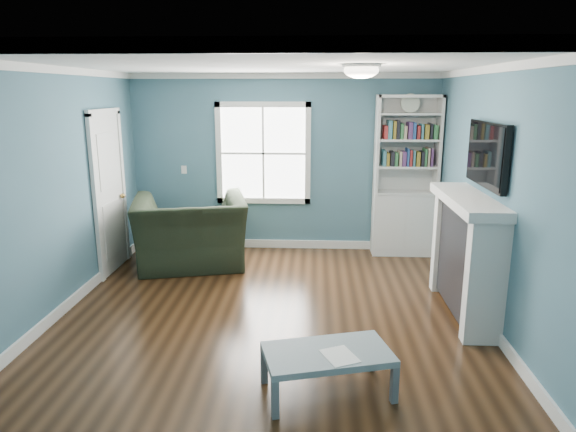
{
  "coord_description": "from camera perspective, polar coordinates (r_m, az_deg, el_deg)",
  "views": [
    {
      "loc": [
        0.46,
        -5.07,
        2.34
      ],
      "look_at": [
        0.18,
        0.4,
        1.01
      ],
      "focal_mm": 32.0,
      "sensor_mm": 36.0,
      "label": 1
    }
  ],
  "objects": [
    {
      "name": "floor",
      "position": [
        5.6,
        -2.04,
        -11.05
      ],
      "size": [
        5.0,
        5.0,
        0.0
      ],
      "primitive_type": "plane",
      "color": "black",
      "rests_on": "ground"
    },
    {
      "name": "room_walls",
      "position": [
        5.15,
        -2.19,
        5.16
      ],
      "size": [
        5.0,
        5.0,
        5.0
      ],
      "color": "#3D6577",
      "rests_on": "ground"
    },
    {
      "name": "trim",
      "position": [
        5.21,
        -2.16,
        1.41
      ],
      "size": [
        4.5,
        5.0,
        2.6
      ],
      "color": "white",
      "rests_on": "ground"
    },
    {
      "name": "window",
      "position": [
        7.64,
        -2.76,
        6.95
      ],
      "size": [
        1.4,
        0.06,
        1.5
      ],
      "color": "white",
      "rests_on": "room_walls"
    },
    {
      "name": "bookshelf",
      "position": [
        7.62,
        12.84,
        2.59
      ],
      "size": [
        0.9,
        0.35,
        2.31
      ],
      "color": "silver",
      "rests_on": "ground"
    },
    {
      "name": "fireplace",
      "position": [
        5.77,
        19.19,
        -4.32
      ],
      "size": [
        0.44,
        1.58,
        1.3
      ],
      "color": "black",
      "rests_on": "ground"
    },
    {
      "name": "tv",
      "position": [
        5.58,
        21.26,
        6.4
      ],
      "size": [
        0.06,
        1.1,
        0.65
      ],
      "primitive_type": "cube",
      "color": "black",
      "rests_on": "fireplace"
    },
    {
      "name": "door",
      "position": [
        7.12,
        -19.23,
        2.63
      ],
      "size": [
        0.12,
        0.98,
        2.17
      ],
      "color": "silver",
      "rests_on": "ground"
    },
    {
      "name": "ceiling_fixture",
      "position": [
        5.19,
        8.15,
        15.83
      ],
      "size": [
        0.38,
        0.38,
        0.15
      ],
      "color": "white",
      "rests_on": "room_walls"
    },
    {
      "name": "light_switch",
      "position": [
        7.89,
        -11.48,
        5.07
      ],
      "size": [
        0.08,
        0.01,
        0.12
      ],
      "primitive_type": "cube",
      "color": "white",
      "rests_on": "room_walls"
    },
    {
      "name": "recliner",
      "position": [
        7.08,
        -10.81,
        -0.48
      ],
      "size": [
        1.65,
        1.27,
        1.28
      ],
      "primitive_type": "imported",
      "rotation": [
        0.0,
        0.0,
        -2.91
      ],
      "color": "black",
      "rests_on": "ground"
    },
    {
      "name": "coffee_table",
      "position": [
        4.2,
        4.41,
        -15.29
      ],
      "size": [
        1.09,
        0.78,
        0.36
      ],
      "rotation": [
        0.0,
        0.0,
        0.26
      ],
      "color": "#525B63",
      "rests_on": "ground"
    },
    {
      "name": "paper_sheet",
      "position": [
        4.11,
        5.77,
        -15.21
      ],
      "size": [
        0.32,
        0.35,
        0.0
      ],
      "primitive_type": "cube",
      "rotation": [
        0.0,
        0.0,
        0.43
      ],
      "color": "white",
      "rests_on": "coffee_table"
    }
  ]
}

